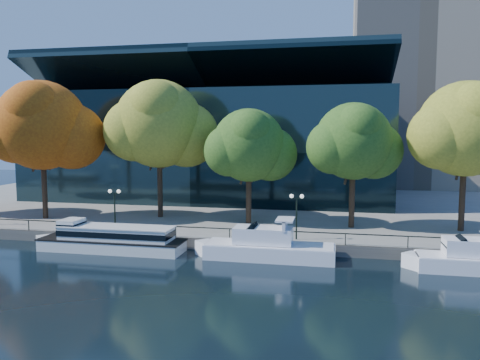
% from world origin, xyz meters
% --- Properties ---
extents(ground, '(160.00, 160.00, 0.00)m').
position_xyz_m(ground, '(0.00, 0.00, 0.00)').
color(ground, black).
rests_on(ground, ground).
extents(promenade, '(90.00, 67.08, 1.00)m').
position_xyz_m(promenade, '(0.00, 36.38, 0.50)').
color(promenade, slate).
rests_on(promenade, ground).
extents(railing, '(88.20, 0.08, 0.99)m').
position_xyz_m(railing, '(0.00, 3.25, 1.94)').
color(railing, black).
rests_on(railing, promenade).
extents(convention_building, '(50.00, 24.57, 21.43)m').
position_xyz_m(convention_building, '(-4.00, 31.79, 8.51)').
color(convention_building, black).
rests_on(convention_building, ground).
extents(office_tower, '(22.50, 22.50, 65.90)m').
position_xyz_m(office_tower, '(28.00, 55.00, 33.02)').
color(office_tower, gray).
rests_on(office_tower, ground).
extents(tour_boat, '(14.23, 3.18, 2.70)m').
position_xyz_m(tour_boat, '(-5.48, 0.99, 1.15)').
color(tour_boat, silver).
rests_on(tour_boat, ground).
extents(cruiser_near, '(11.83, 3.05, 3.43)m').
position_xyz_m(cruiser_near, '(8.38, 1.17, 1.06)').
color(cruiser_near, white).
rests_on(cruiser_near, ground).
extents(cruiser_far, '(9.73, 2.70, 3.18)m').
position_xyz_m(cruiser_far, '(24.17, 0.67, 1.01)').
color(cruiser_far, white).
rests_on(cruiser_far, ground).
extents(tree_1, '(12.11, 9.93, 15.05)m').
position_xyz_m(tree_1, '(-17.08, 9.24, 11.00)').
color(tree_1, black).
rests_on(tree_1, promenade).
extents(tree_2, '(12.11, 9.93, 15.22)m').
position_xyz_m(tree_2, '(-4.92, 12.56, 11.17)').
color(tree_2, black).
rests_on(tree_2, promenade).
extents(tree_3, '(9.43, 7.73, 11.90)m').
position_xyz_m(tree_3, '(5.40, 11.02, 8.96)').
color(tree_3, black).
rests_on(tree_3, promenade).
extents(tree_4, '(9.48, 7.77, 12.36)m').
position_xyz_m(tree_4, '(15.86, 10.89, 9.40)').
color(tree_4, black).
rests_on(tree_4, promenade).
extents(tree_5, '(11.27, 9.24, 14.26)m').
position_xyz_m(tree_5, '(26.18, 11.27, 10.56)').
color(tree_5, black).
rests_on(tree_5, promenade).
extents(lamp_1, '(1.26, 0.36, 4.03)m').
position_xyz_m(lamp_1, '(-6.55, 4.50, 3.98)').
color(lamp_1, black).
rests_on(lamp_1, promenade).
extents(lamp_2, '(1.26, 0.36, 4.03)m').
position_xyz_m(lamp_2, '(10.77, 4.50, 3.98)').
color(lamp_2, black).
rests_on(lamp_2, promenade).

